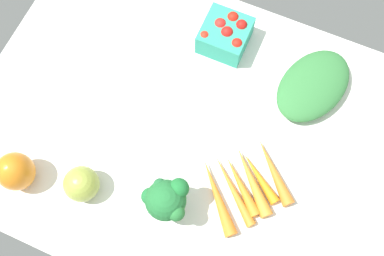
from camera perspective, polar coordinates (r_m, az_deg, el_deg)
name	(u,v)px	position (r cm, az deg, el deg)	size (l,w,h in cm)	color
tablecloth	(192,132)	(111.05, 0.00, -0.52)	(104.00, 76.00, 2.00)	white
berry_basket	(225,35)	(117.15, 4.07, 11.25)	(11.24, 11.24, 7.76)	teal
bell_pepper_orange	(16,171)	(108.91, -20.65, -4.96)	(8.23, 8.23, 10.21)	orange
heirloom_tomato_green	(81,184)	(105.29, -13.28, -6.62)	(7.88, 7.88, 7.88)	#9AA843
carrot_bunch	(245,184)	(105.81, 6.49, -6.74)	(23.30, 24.87, 2.99)	orange
broccoli_head	(167,199)	(97.87, -3.09, -8.64)	(10.20, 9.50, 12.32)	#A1C873
leafy_greens_clump	(313,85)	(115.11, 14.51, 5.03)	(21.58, 14.11, 5.59)	#357A3C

